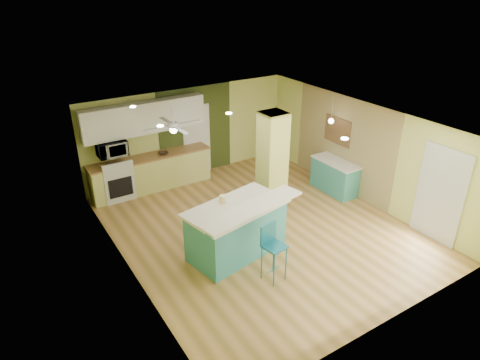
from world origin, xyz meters
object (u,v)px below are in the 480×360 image
at_px(fruit_bowl, 163,153).
at_px(canister, 223,199).
at_px(peninsula, 237,229).
at_px(side_counter, 334,176).
at_px(bar_stool, 272,243).

bearing_deg(fruit_bowl, canister, -92.23).
xyz_separation_m(peninsula, side_counter, (3.63, 0.99, -0.15)).
xyz_separation_m(side_counter, canister, (-3.79, -0.70, 0.74)).
bearing_deg(canister, side_counter, 10.45).
bearing_deg(bar_stool, side_counter, 20.14).
xyz_separation_m(bar_stool, side_counter, (3.52, 2.01, -0.34)).
bearing_deg(side_counter, bar_stool, -150.23).
relative_size(bar_stool, side_counter, 0.87).
relative_size(peninsula, bar_stool, 2.08).
xyz_separation_m(bar_stool, canister, (-0.27, 1.31, 0.40)).
bearing_deg(bar_stool, canister, 91.90).
height_order(peninsula, bar_stool, peninsula).
bearing_deg(side_counter, canister, -169.55).
bearing_deg(fruit_bowl, peninsula, -89.60).
distance_m(bar_stool, fruit_bowl, 4.66).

